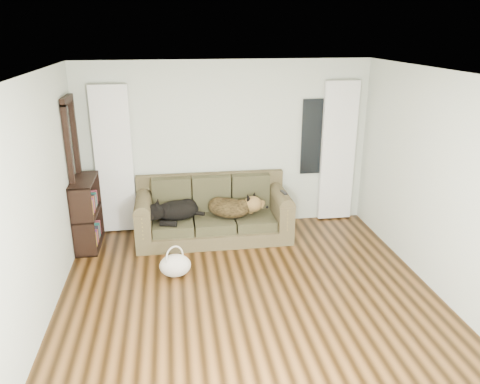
{
  "coord_description": "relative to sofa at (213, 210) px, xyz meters",
  "views": [
    {
      "loc": [
        -0.83,
        -4.54,
        3.05
      ],
      "look_at": [
        0.09,
        1.6,
        0.85
      ],
      "focal_mm": 35.0,
      "sensor_mm": 36.0,
      "label": 1
    }
  ],
  "objects": [
    {
      "name": "wall_left",
      "position": [
        -1.99,
        -1.97,
        0.85
      ],
      "size": [
        0.04,
        5.0,
        2.6
      ],
      "primitive_type": "cube",
      "color": "beige",
      "rests_on": "ground"
    },
    {
      "name": "wall_right",
      "position": [
        2.51,
        -1.97,
        0.85
      ],
      "size": [
        0.04,
        5.0,
        2.6
      ],
      "primitive_type": "cube",
      "color": "beige",
      "rests_on": "ground"
    },
    {
      "name": "wall_back",
      "position": [
        0.26,
        0.53,
        0.85
      ],
      "size": [
        4.5,
        0.04,
        2.6
      ],
      "primitive_type": "cube",
      "color": "beige",
      "rests_on": "ground"
    },
    {
      "name": "tv_remote",
      "position": [
        1.04,
        -0.16,
        0.28
      ],
      "size": [
        0.07,
        0.16,
        0.02
      ],
      "primitive_type": "cube",
      "rotation": [
        0.0,
        0.0,
        0.14
      ],
      "color": "black",
      "rests_on": "sofa"
    },
    {
      "name": "sofa",
      "position": [
        0.0,
        0.0,
        0.0
      ],
      "size": [
        2.29,
        0.99,
        0.94
      ],
      "primitive_type": "cube",
      "color": "#302D19",
      "rests_on": "floor"
    },
    {
      "name": "dog_shepherd",
      "position": [
        0.27,
        -0.04,
        0.04
      ],
      "size": [
        0.83,
        0.77,
        0.3
      ],
      "primitive_type": "ellipsoid",
      "rotation": [
        0.0,
        0.0,
        2.58
      ],
      "color": "black",
      "rests_on": "sofa"
    },
    {
      "name": "curtain_left",
      "position": [
        -1.44,
        0.45,
        0.7
      ],
      "size": [
        0.55,
        0.08,
        2.25
      ],
      "primitive_type": "cube",
      "color": "white",
      "rests_on": "ground"
    },
    {
      "name": "window_pane",
      "position": [
        1.71,
        0.5,
        0.95
      ],
      "size": [
        0.5,
        0.03,
        1.2
      ],
      "primitive_type": "cube",
      "color": "black",
      "rests_on": "wall_back"
    },
    {
      "name": "ceiling",
      "position": [
        0.26,
        -1.97,
        2.15
      ],
      "size": [
        5.0,
        5.0,
        0.0
      ],
      "primitive_type": "plane",
      "color": "white",
      "rests_on": "ground"
    },
    {
      "name": "door_casing",
      "position": [
        -1.94,
        0.07,
        0.6
      ],
      "size": [
        0.07,
        0.6,
        2.1
      ],
      "primitive_type": "cube",
      "color": "black",
      "rests_on": "ground"
    },
    {
      "name": "tote_bag",
      "position": [
        -0.6,
        -1.1,
        -0.29
      ],
      "size": [
        0.48,
        0.42,
        0.3
      ],
      "primitive_type": "ellipsoid",
      "rotation": [
        0.0,
        0.0,
        0.31
      ],
      "color": "beige",
      "rests_on": "floor"
    },
    {
      "name": "bookshelf",
      "position": [
        -1.83,
        -0.01,
        0.05
      ],
      "size": [
        0.32,
        0.82,
        1.02
      ],
      "primitive_type": "cube",
      "rotation": [
        0.0,
        0.0,
        -0.02
      ],
      "color": "black",
      "rests_on": "floor"
    },
    {
      "name": "dog_black_lab",
      "position": [
        -0.58,
        -0.04,
        0.03
      ],
      "size": [
        0.73,
        0.57,
        0.28
      ],
      "primitive_type": "ellipsoid",
      "rotation": [
        0.0,
        0.0,
        0.17
      ],
      "color": "black",
      "rests_on": "sofa"
    },
    {
      "name": "curtain_right",
      "position": [
        2.06,
        0.45,
        0.7
      ],
      "size": [
        0.55,
        0.08,
        2.25
      ],
      "primitive_type": "cube",
      "color": "white",
      "rests_on": "ground"
    },
    {
      "name": "floor",
      "position": [
        0.26,
        -1.97,
        -0.45
      ],
      "size": [
        5.0,
        5.0,
        0.0
      ],
      "primitive_type": "plane",
      "color": "black",
      "rests_on": "ground"
    }
  ]
}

